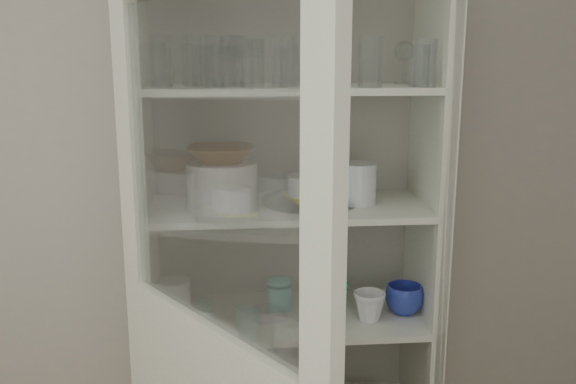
% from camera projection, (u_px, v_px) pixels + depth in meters
% --- Properties ---
extents(wall_back, '(3.60, 0.02, 2.60)m').
position_uv_depth(wall_back, '(230.00, 180.00, 2.28)').
color(wall_back, '#B6AB9C').
rests_on(wall_back, ground).
extents(pantry_cabinet, '(1.00, 0.45, 2.10)m').
position_uv_depth(pantry_cabinet, '(287.00, 285.00, 2.22)').
color(pantry_cabinet, beige).
rests_on(pantry_cabinet, floor).
extents(tumbler_0, '(0.10, 0.10, 0.15)m').
position_uv_depth(tumbler_0, '(204.00, 62.00, 1.82)').
color(tumbler_0, silver).
rests_on(tumbler_0, shelf_glass).
extents(tumbler_1, '(0.08, 0.08, 0.13)m').
position_uv_depth(tumbler_1, '(161.00, 65.00, 1.85)').
color(tumbler_1, silver).
rests_on(tumbler_1, shelf_glass).
extents(tumbler_2, '(0.09, 0.09, 0.15)m').
position_uv_depth(tumbler_2, '(253.00, 63.00, 1.84)').
color(tumbler_2, silver).
rests_on(tumbler_2, shelf_glass).
extents(tumbler_3, '(0.08, 0.08, 0.15)m').
position_uv_depth(tumbler_3, '(284.00, 62.00, 1.88)').
color(tumbler_3, silver).
rests_on(tumbler_3, shelf_glass).
extents(tumbler_4, '(0.09, 0.09, 0.14)m').
position_uv_depth(tumbler_4, '(316.00, 64.00, 1.85)').
color(tumbler_4, silver).
rests_on(tumbler_4, shelf_glass).
extents(tumbler_5, '(0.09, 0.09, 0.15)m').
position_uv_depth(tumbler_5, '(425.00, 63.00, 1.87)').
color(tumbler_5, silver).
rests_on(tumbler_5, shelf_glass).
extents(tumbler_6, '(0.08, 0.08, 0.15)m').
position_uv_depth(tumbler_6, '(371.00, 62.00, 1.86)').
color(tumbler_6, silver).
rests_on(tumbler_6, shelf_glass).
extents(tumbler_7, '(0.08, 0.08, 0.13)m').
position_uv_depth(tumbler_7, '(192.00, 65.00, 1.98)').
color(tumbler_7, silver).
rests_on(tumbler_7, shelf_glass).
extents(tumbler_8, '(0.08, 0.08, 0.13)m').
position_uv_depth(tumbler_8, '(224.00, 65.00, 1.94)').
color(tumbler_8, silver).
rests_on(tumbler_8, shelf_glass).
extents(tumbler_9, '(0.07, 0.07, 0.12)m').
position_uv_depth(tumbler_9, '(204.00, 66.00, 1.97)').
color(tumbler_9, silver).
rests_on(tumbler_9, shelf_glass).
extents(tumbler_10, '(0.08, 0.08, 0.13)m').
position_uv_depth(tumbler_10, '(291.00, 66.00, 2.00)').
color(tumbler_10, silver).
rests_on(tumbler_10, shelf_glass).
extents(tumbler_11, '(0.08, 0.08, 0.12)m').
position_uv_depth(tumbler_11, '(311.00, 66.00, 2.00)').
color(tumbler_11, silver).
rests_on(tumbler_11, shelf_glass).
extents(goblet_0, '(0.08, 0.08, 0.18)m').
position_uv_depth(goblet_0, '(231.00, 57.00, 2.08)').
color(goblet_0, silver).
rests_on(goblet_0, shelf_glass).
extents(goblet_1, '(0.08, 0.08, 0.17)m').
position_uv_depth(goblet_1, '(242.00, 58.00, 2.05)').
color(goblet_1, silver).
rests_on(goblet_1, shelf_glass).
extents(goblet_2, '(0.08, 0.08, 0.17)m').
position_uv_depth(goblet_2, '(326.00, 59.00, 2.08)').
color(goblet_2, silver).
rests_on(goblet_2, shelf_glass).
extents(goblet_3, '(0.07, 0.07, 0.16)m').
position_uv_depth(goblet_3, '(404.00, 61.00, 2.10)').
color(goblet_3, silver).
rests_on(goblet_3, shelf_glass).
extents(plate_stack_front, '(0.23, 0.23, 0.08)m').
position_uv_depth(plate_stack_front, '(222.00, 196.00, 2.00)').
color(plate_stack_front, white).
rests_on(plate_stack_front, shelf_plates).
extents(plate_stack_back, '(0.19, 0.19, 0.06)m').
position_uv_depth(plate_stack_back, '(221.00, 189.00, 2.19)').
color(plate_stack_back, white).
rests_on(plate_stack_back, shelf_plates).
extents(cream_bowl, '(0.26, 0.26, 0.07)m').
position_uv_depth(cream_bowl, '(222.00, 173.00, 1.99)').
color(cream_bowl, silver).
rests_on(cream_bowl, plate_stack_front).
extents(terracotta_bowl, '(0.22, 0.22, 0.05)m').
position_uv_depth(terracotta_bowl, '(221.00, 154.00, 1.97)').
color(terracotta_bowl, brown).
rests_on(terracotta_bowl, cream_bowl).
extents(glass_platter, '(0.38, 0.38, 0.02)m').
position_uv_depth(glass_platter, '(310.00, 200.00, 2.09)').
color(glass_platter, silver).
rests_on(glass_platter, shelf_plates).
extents(yellow_trivet, '(0.19, 0.19, 0.01)m').
position_uv_depth(yellow_trivet, '(310.00, 196.00, 2.09)').
color(yellow_trivet, yellow).
rests_on(yellow_trivet, glass_platter).
extents(white_ramekin, '(0.16, 0.16, 0.07)m').
position_uv_depth(white_ramekin, '(310.00, 185.00, 2.08)').
color(white_ramekin, white).
rests_on(white_ramekin, yellow_trivet).
extents(grey_bowl_stack, '(0.12, 0.12, 0.14)m').
position_uv_depth(grey_bowl_stack, '(358.00, 184.00, 2.07)').
color(grey_bowl_stack, silver).
rests_on(grey_bowl_stack, shelf_plates).
extents(mug_blue, '(0.16, 0.16, 0.10)m').
position_uv_depth(mug_blue, '(404.00, 299.00, 2.16)').
color(mug_blue, '#223CA0').
rests_on(mug_blue, shelf_mugs).
extents(mug_teal, '(0.13, 0.13, 0.10)m').
position_uv_depth(mug_teal, '(334.00, 295.00, 2.20)').
color(mug_teal, teal).
rests_on(mug_teal, shelf_mugs).
extents(mug_white, '(0.14, 0.14, 0.10)m').
position_uv_depth(mug_white, '(369.00, 306.00, 2.10)').
color(mug_white, white).
rests_on(mug_white, shelf_mugs).
extents(teal_jar, '(0.09, 0.09, 0.11)m').
position_uv_depth(teal_jar, '(279.00, 295.00, 2.19)').
color(teal_jar, teal).
rests_on(teal_jar, shelf_mugs).
extents(measuring_cups, '(0.10, 0.10, 0.04)m').
position_uv_depth(measuring_cups, '(268.00, 313.00, 2.11)').
color(measuring_cups, silver).
rests_on(measuring_cups, shelf_mugs).
extents(white_canister, '(0.11, 0.11, 0.13)m').
position_uv_depth(white_canister, '(174.00, 298.00, 2.13)').
color(white_canister, white).
rests_on(white_canister, shelf_mugs).
extents(tumbler_12, '(0.08, 0.08, 0.15)m').
position_uv_depth(tumbler_12, '(232.00, 62.00, 1.83)').
color(tumbler_12, silver).
rests_on(tumbler_12, shelf_glass).
extents(tumbler_13, '(0.06, 0.06, 0.13)m').
position_uv_depth(tumbler_13, '(420.00, 66.00, 1.89)').
color(tumbler_13, silver).
rests_on(tumbler_13, shelf_glass).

